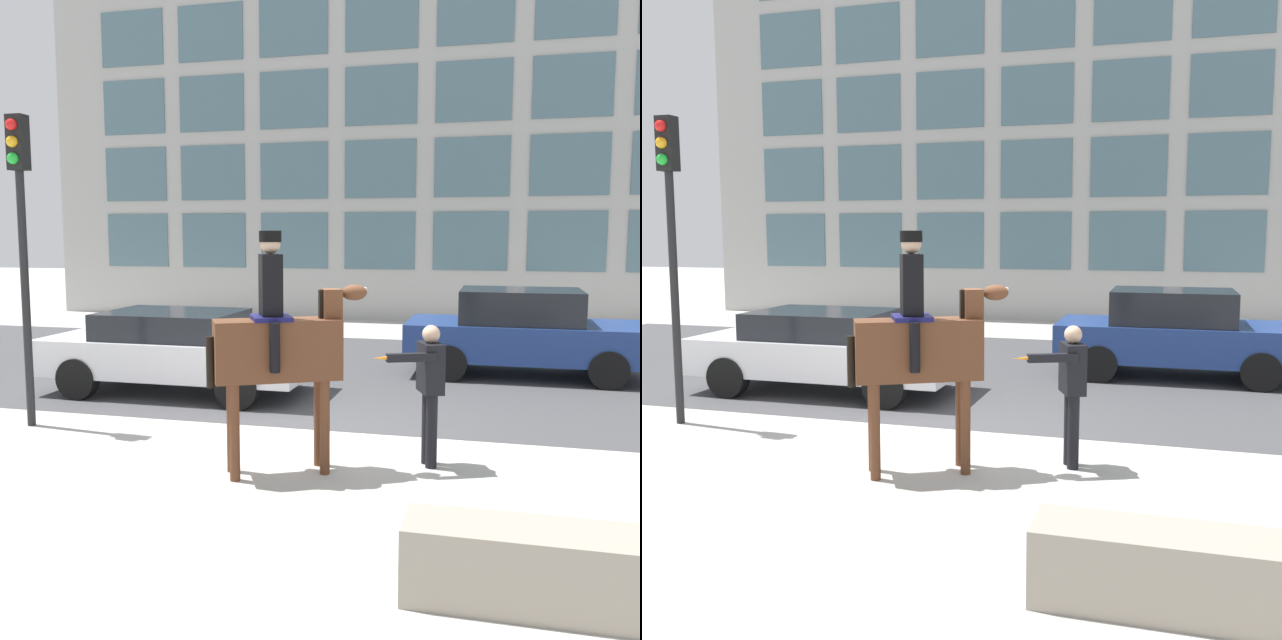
% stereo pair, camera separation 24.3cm
% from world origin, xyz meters
% --- Properties ---
extents(ground_plane, '(80.00, 80.00, 0.00)m').
position_xyz_m(ground_plane, '(0.00, 0.00, 0.00)').
color(ground_plane, '#B2AFA8').
extents(road_surface, '(24.38, 8.50, 0.01)m').
position_xyz_m(road_surface, '(0.00, 4.75, 0.00)').
color(road_surface, '#444447').
rests_on(road_surface, ground_plane).
extents(office_building_facade, '(24.38, 0.33, 16.98)m').
position_xyz_m(office_building_facade, '(0.00, 12.99, 8.50)').
color(office_building_facade, '#A8A8A3').
rests_on(office_building_facade, ground_plane).
extents(mounted_horse_lead, '(1.65, 1.06, 2.66)m').
position_xyz_m(mounted_horse_lead, '(-0.03, -1.25, 1.43)').
color(mounted_horse_lead, '#59331E').
rests_on(mounted_horse_lead, ground_plane).
extents(pedestrian_bystander, '(0.78, 0.69, 1.62)m').
position_xyz_m(pedestrian_bystander, '(1.52, -0.62, 0.95)').
color(pedestrian_bystander, black).
rests_on(pedestrian_bystander, ground_plane).
extents(street_car_near_lane, '(4.38, 1.99, 1.36)m').
position_xyz_m(street_car_near_lane, '(-2.90, 2.19, 0.73)').
color(street_car_near_lane, silver).
rests_on(street_car_near_lane, ground_plane).
extents(street_car_far_lane, '(4.33, 1.99, 1.61)m').
position_xyz_m(street_car_far_lane, '(2.71, 5.07, 0.82)').
color(street_car_far_lane, navy).
rests_on(street_car_far_lane, ground_plane).
extents(traffic_light, '(0.24, 0.29, 4.18)m').
position_xyz_m(traffic_light, '(-3.96, -0.25, 2.79)').
color(traffic_light, black).
rests_on(traffic_light, ground_plane).
extents(planter_ledge, '(2.02, 0.56, 0.57)m').
position_xyz_m(planter_ledge, '(2.64, -3.54, 0.29)').
color(planter_ledge, '#9E9384').
rests_on(planter_ledge, ground_plane).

